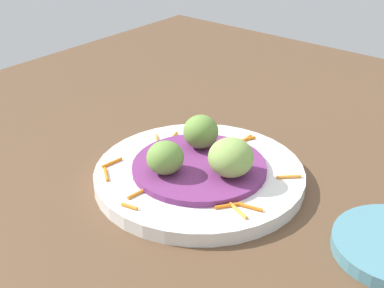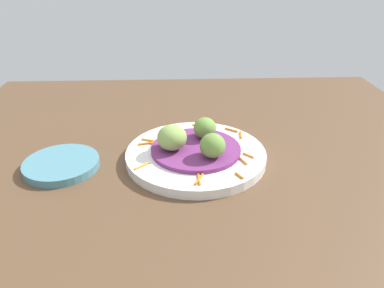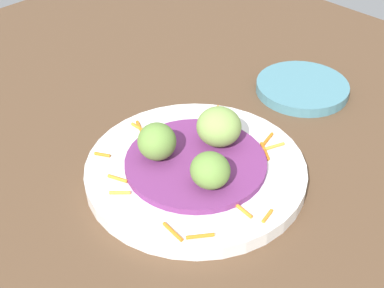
# 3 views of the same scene
# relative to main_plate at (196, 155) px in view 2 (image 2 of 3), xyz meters

# --- Properties ---
(table_surface) EXTENTS (1.10, 1.10, 0.02)m
(table_surface) POSITION_rel_main_plate_xyz_m (0.05, -0.00, -0.02)
(table_surface) COLOR brown
(table_surface) RESTS_ON ground
(main_plate) EXTENTS (0.26, 0.26, 0.02)m
(main_plate) POSITION_rel_main_plate_xyz_m (0.00, 0.00, 0.00)
(main_plate) COLOR white
(main_plate) RESTS_ON table_surface
(cabbage_bed) EXTENTS (0.17, 0.17, 0.01)m
(cabbage_bed) POSITION_rel_main_plate_xyz_m (0.00, 0.00, 0.01)
(cabbage_bed) COLOR #702D6B
(cabbage_bed) RESTS_ON main_plate
(carrot_garnish) EXTENTS (0.23, 0.22, 0.00)m
(carrot_garnish) POSITION_rel_main_plate_xyz_m (-0.00, 0.00, 0.01)
(carrot_garnish) COLOR orange
(carrot_garnish) RESTS_ON main_plate
(guac_scoop_left) EXTENTS (0.05, 0.05, 0.04)m
(guac_scoop_left) POSITION_rel_main_plate_xyz_m (-0.04, 0.02, 0.04)
(guac_scoop_left) COLOR olive
(guac_scoop_left) RESTS_ON cabbage_bed
(guac_scoop_center) EXTENTS (0.08, 0.07, 0.05)m
(guac_scoop_center) POSITION_rel_main_plate_xyz_m (0.00, -0.04, 0.04)
(guac_scoop_center) COLOR #84A851
(guac_scoop_center) RESTS_ON cabbage_bed
(guac_scoop_right) EXTENTS (0.06, 0.06, 0.04)m
(guac_scoop_right) POSITION_rel_main_plate_xyz_m (0.04, 0.03, 0.04)
(guac_scoop_right) COLOR olive
(guac_scoop_right) RESTS_ON cabbage_bed
(side_plate_small) EXTENTS (0.13, 0.13, 0.01)m
(side_plate_small) POSITION_rel_main_plate_xyz_m (0.02, -0.25, -0.00)
(side_plate_small) COLOR teal
(side_plate_small) RESTS_ON table_surface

